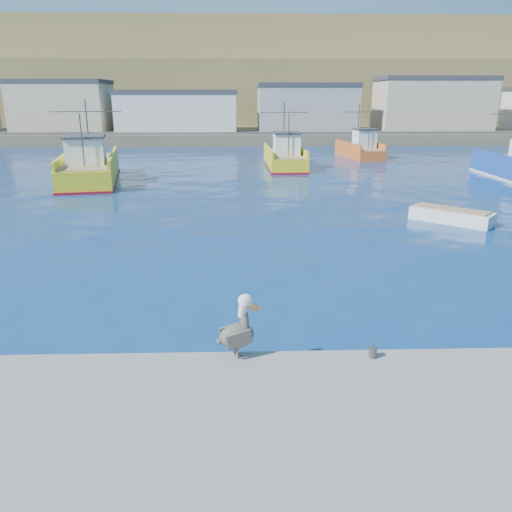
{
  "coord_description": "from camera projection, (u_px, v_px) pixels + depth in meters",
  "views": [
    {
      "loc": [
        -0.31,
        -14.62,
        6.87
      ],
      "look_at": [
        0.18,
        2.08,
        1.48
      ],
      "focal_mm": 35.0,
      "sensor_mm": 36.0,
      "label": 1
    }
  ],
  "objects": [
    {
      "name": "dock_bollards",
      "position": [
        279.0,
        354.0,
        12.6
      ],
      "size": [
        36.2,
        0.2,
        0.3
      ],
      "color": "#4C4C4C",
      "rests_on": "dock"
    },
    {
      "name": "pelican",
      "position": [
        239.0,
        331.0,
        12.57
      ],
      "size": [
        1.33,
        0.84,
        1.68
      ],
      "color": "#595451",
      "rests_on": "dock"
    },
    {
      "name": "far_shore",
      "position": [
        242.0,
        86.0,
        117.16
      ],
      "size": [
        200.0,
        81.0,
        24.0
      ],
      "color": "brown",
      "rests_on": "ground"
    },
    {
      "name": "boat_orange",
      "position": [
        361.0,
        149.0,
        57.62
      ],
      "size": [
        4.43,
        8.62,
        6.07
      ],
      "color": "#DB5B20",
      "rests_on": "ground"
    },
    {
      "name": "trawler_yellow_b",
      "position": [
        285.0,
        158.0,
        49.66
      ],
      "size": [
        4.8,
        10.22,
        6.36
      ],
      "color": "gold",
      "rests_on": "ground"
    },
    {
      "name": "ground",
      "position": [
        252.0,
        320.0,
        16.02
      ],
      "size": [
        260.0,
        260.0,
        0.0
      ],
      "primitive_type": "plane",
      "color": "#071E53",
      "rests_on": "ground"
    },
    {
      "name": "trawler_yellow_a",
      "position": [
        90.0,
        168.0,
        41.47
      ],
      "size": [
        6.47,
        13.11,
        6.67
      ],
      "color": "gold",
      "rests_on": "ground"
    },
    {
      "name": "skiff_mid",
      "position": [
        451.0,
        217.0,
        28.26
      ],
      "size": [
        4.31,
        4.12,
        0.96
      ],
      "color": "silver",
      "rests_on": "ground"
    }
  ]
}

